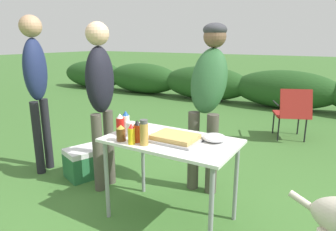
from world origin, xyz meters
The scene contains 18 objects.
ground_plane centered at (0.00, 0.00, 0.00)m, with size 60.00×60.00×0.00m, color #3D6B2D.
shrub_hedge centered at (0.00, 5.16, 0.44)m, with size 14.40×0.90×0.88m.
folding_table centered at (0.00, 0.00, 0.66)m, with size 1.10×0.64×0.74m.
food_tray centered at (0.05, -0.02, 0.77)m, with size 0.40×0.30×0.06m.
plate_stack centered at (-0.29, 0.07, 0.75)m, with size 0.26×0.26×0.03m, color white.
mixing_bowl centered at (0.33, 0.14, 0.77)m, with size 0.20×0.20×0.06m, color silver.
paper_cup_stack centered at (-0.34, -0.10, 0.80)m, with size 0.08×0.08×0.12m, color white.
hot_sauce_bottle centered at (-0.20, -0.20, 0.83)m, with size 0.06×0.06×0.18m.
mayo_bottle centered at (-0.45, -0.03, 0.83)m, with size 0.07×0.07×0.20m.
mustard_bottle centered at (-0.21, -0.26, 0.82)m, with size 0.06×0.06×0.17m.
beer_bottle centered at (-0.33, -0.24, 0.80)m, with size 0.08×0.08×0.14m.
ketchup_bottle centered at (-0.46, -0.10, 0.83)m, with size 0.07×0.07×0.19m.
spice_jar centered at (-0.11, -0.23, 0.84)m, with size 0.07×0.07×0.21m.
standing_person_in_red_jacket centered at (0.01, 0.74, 1.08)m, with size 0.40×0.52×1.71m.
standing_person_in_dark_puffer centered at (-1.83, 0.09, 1.14)m, with size 0.30×0.35×1.81m.
standing_person_in_olive_jacket centered at (-0.92, 0.16, 1.05)m, with size 0.25×0.34×1.72m.
camp_chair_green_behind_table centered at (0.53, 2.84, 0.47)m, with size 0.66×0.72×0.83m.
cooler_box centered at (-1.27, 0.25, 0.17)m, with size 0.46×0.56×0.34m.
Camera 1 is at (1.20, -2.04, 1.55)m, focal length 32.00 mm.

